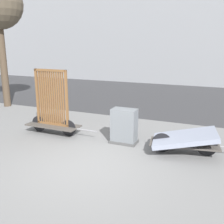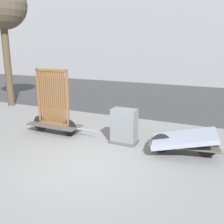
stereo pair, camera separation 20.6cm
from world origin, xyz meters
name	(u,v)px [view 2 (the right image)]	position (x,y,z in m)	size (l,w,h in m)	color
ground_plane	(84,165)	(0.00, 0.00, 0.00)	(60.00, 60.00, 0.00)	slate
road_strip	(169,97)	(0.00, 9.19, 0.00)	(56.00, 9.48, 0.01)	#38383A
bike_cart_with_bedframe	(54,112)	(-2.09, 1.63, 0.73)	(2.50, 0.70, 2.11)	#4C4742
bike_cart_with_mattress	(184,140)	(2.10, 1.64, 0.41)	(2.52, 1.34, 0.69)	#4C4742
utility_cabinet	(124,128)	(0.34, 1.76, 0.48)	(0.79, 0.48, 1.05)	#4C4C4C
street_tree	(2,6)	(-6.48, 4.10, 4.49)	(2.20, 2.20, 5.68)	#4C3D2D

